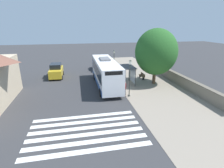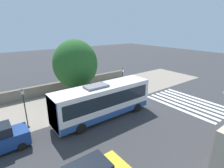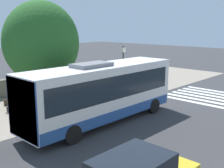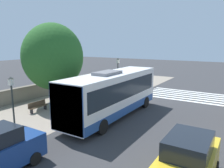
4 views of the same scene
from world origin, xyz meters
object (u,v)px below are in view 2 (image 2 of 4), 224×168
object	(u,v)px
bus_shelter	(85,90)
pedestrian	(122,95)
shade_tree	(75,64)
street_lamp_near	(122,82)
bus	(103,100)
street_lamp_far	(25,105)
bench	(61,100)

from	to	relation	value
bus_shelter	pedestrian	world-z (taller)	bus_shelter
shade_tree	street_lamp_near	bearing A→B (deg)	38.62
bus_shelter	street_lamp_near	bearing A→B (deg)	74.73
bus	pedestrian	size ratio (longest dim) A/B	6.01
pedestrian	street_lamp_far	bearing A→B (deg)	-95.48
bus	street_lamp_near	world-z (taller)	street_lamp_near
bus	bus_shelter	distance (m)	3.31
bus	shade_tree	xyz separation A→B (m)	(-6.91, 0.42, 2.59)
street_lamp_near	street_lamp_far	size ratio (longest dim) A/B	1.11
pedestrian	bus_shelter	bearing A→B (deg)	-112.23
pedestrian	street_lamp_near	bearing A→B (deg)	141.08
bus	street_lamp_far	distance (m)	7.33
street_lamp_near	street_lamp_far	distance (m)	11.14
street_lamp_far	bus	bearing A→B (deg)	68.95
bench	shade_tree	size ratio (longest dim) A/B	0.24
bus_shelter	street_lamp_far	xyz separation A→B (m)	(0.67, -6.59, 0.21)
pedestrian	street_lamp_far	distance (m)	10.88
pedestrian	street_lamp_near	world-z (taller)	street_lamp_near
street_lamp_far	shade_tree	xyz separation A→B (m)	(-4.28, 7.25, 2.19)
street_lamp_far	bus_shelter	bearing A→B (deg)	95.81
bus	street_lamp_far	bearing A→B (deg)	-111.05
bench	street_lamp_far	size ratio (longest dim) A/B	0.46
bus_shelter	shade_tree	distance (m)	4.38
bus	pedestrian	bearing A→B (deg)	112.15
bench	street_lamp_near	distance (m)	8.00
bus_shelter	bus	bearing A→B (deg)	4.25
street_lamp_near	shade_tree	world-z (taller)	shade_tree
bus	street_lamp_far	size ratio (longest dim) A/B	2.70
shade_tree	pedestrian	bearing A→B (deg)	33.37
shade_tree	bus_shelter	bearing A→B (deg)	-10.50
bus	bus_shelter	world-z (taller)	bus
bench	street_lamp_far	world-z (taller)	street_lamp_far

